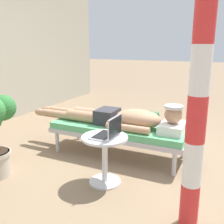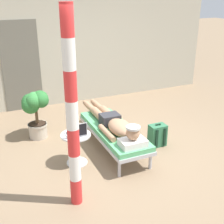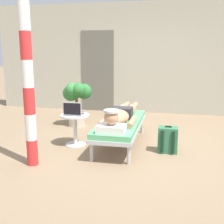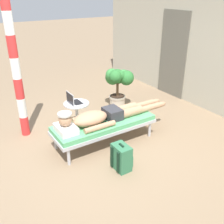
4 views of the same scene
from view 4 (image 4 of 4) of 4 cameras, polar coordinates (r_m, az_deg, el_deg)
The scene contains 10 objects.
ground_plane at distance 4.54m, azimuth -2.33°, elevation -7.49°, with size 40.00×40.00×0.00m, color #8C7256.
house_wall_back at distance 5.96m, azimuth 21.94°, elevation 12.82°, with size 7.60×0.20×2.70m, color #B2AD99.
house_door_panel at distance 6.63m, azimuth 13.22°, elevation 12.13°, with size 0.84×0.03×2.04m, color #625F54.
lounge_chair at distance 4.49m, azimuth -1.69°, elevation -2.79°, with size 0.64×1.80×0.42m.
person_reclining at distance 4.39m, azimuth -2.09°, elevation -0.90°, with size 0.53×2.17×0.33m.
side_table at distance 5.00m, azimuth -7.72°, elevation 0.19°, with size 0.48×0.48×0.52m.
laptop at distance 4.89m, azimuth -8.41°, elevation 2.45°, with size 0.31×0.24×0.23m.
backpack at distance 3.92m, azimuth 2.10°, elevation -9.92°, with size 0.30×0.26×0.42m.
potted_plant at distance 5.76m, azimuth 1.29°, elevation 6.74°, with size 0.54×0.58×0.92m.
porch_post at distance 4.69m, azimuth -20.34°, elevation 8.97°, with size 0.15×0.15×2.52m.
Camera 4 is at (3.31, -1.91, 2.46)m, focal length 41.76 mm.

